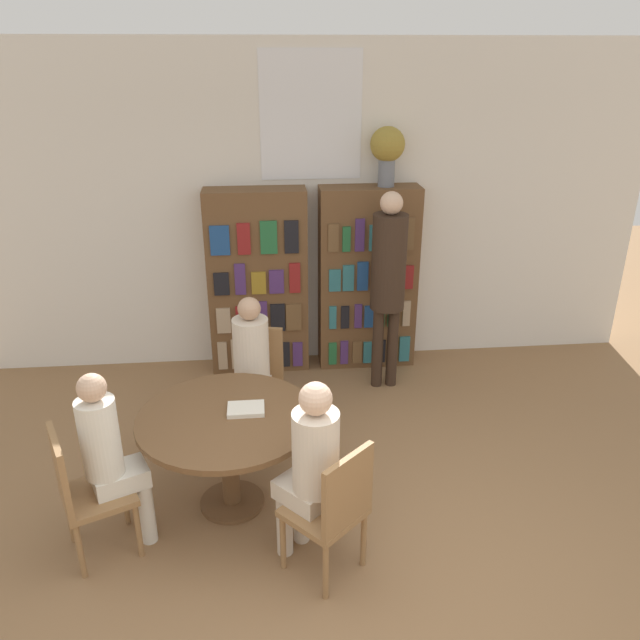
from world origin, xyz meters
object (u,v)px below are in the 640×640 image
(chair_near_camera, at_px, (83,489))
(librarian_standing, at_px, (388,272))
(reading_table, at_px, (228,431))
(chair_far_side, at_px, (334,507))
(seated_reader_left, at_px, (251,365))
(chair_left_side, at_px, (256,378))
(seated_reader_back, at_px, (111,454))
(flower_vase, at_px, (387,149))
(bookshelf_left, at_px, (258,282))
(seated_reader_right, at_px, (311,463))
(bookshelf_right, at_px, (368,279))

(chair_near_camera, bearing_deg, librarian_standing, 107.15)
(reading_table, relative_size, chair_near_camera, 1.33)
(chair_near_camera, height_order, chair_far_side, same)
(reading_table, height_order, seated_reader_left, seated_reader_left)
(chair_left_side, bearing_deg, seated_reader_back, 66.29)
(flower_vase, distance_m, librarian_standing, 1.09)
(chair_left_side, height_order, seated_reader_back, seated_reader_back)
(chair_near_camera, xyz_separation_m, seated_reader_left, (0.99, 1.11, 0.21))
(bookshelf_left, height_order, librarian_standing, librarian_standing)
(chair_left_side, xyz_separation_m, seated_reader_back, (-0.86, -1.20, 0.18))
(seated_reader_right, relative_size, seated_reader_back, 1.02)
(flower_vase, height_order, seated_reader_back, flower_vase)
(bookshelf_left, height_order, flower_vase, flower_vase)
(bookshelf_right, bearing_deg, seated_reader_right, -106.30)
(reading_table, height_order, librarian_standing, librarian_standing)
(bookshelf_right, height_order, librarian_standing, librarian_standing)
(bookshelf_right, relative_size, librarian_standing, 0.97)
(seated_reader_left, height_order, librarian_standing, librarian_standing)
(bookshelf_left, height_order, reading_table, bookshelf_left)
(bookshelf_right, bearing_deg, flower_vase, 1.79)
(reading_table, xyz_separation_m, chair_near_camera, (-0.84, -0.38, -0.10))
(seated_reader_right, xyz_separation_m, librarian_standing, (0.86, 2.11, 0.41))
(flower_vase, xyz_separation_m, reading_table, (-1.40, -2.07, -1.50))
(chair_far_side, bearing_deg, librarian_standing, 29.52)
(librarian_standing, bearing_deg, reading_table, -130.99)
(bookshelf_right, distance_m, chair_near_camera, 3.25)
(seated_reader_right, bearing_deg, reading_table, 90.00)
(flower_vase, bearing_deg, reading_table, -124.20)
(chair_left_side, bearing_deg, chair_near_camera, 63.00)
(reading_table, bearing_deg, flower_vase, 55.80)
(bookshelf_right, distance_m, seated_reader_left, 1.75)
(bookshelf_left, xyz_separation_m, seated_reader_right, (0.28, -2.61, -0.17))
(seated_reader_back, bearing_deg, seated_reader_left, 117.16)
(flower_vase, relative_size, seated_reader_left, 0.43)
(bookshelf_right, xyz_separation_m, flower_vase, (0.14, 0.00, 1.21))
(bookshelf_left, distance_m, chair_near_camera, 2.69)
(chair_near_camera, distance_m, seated_reader_left, 1.50)
(chair_near_camera, height_order, seated_reader_right, seated_reader_right)
(reading_table, distance_m, seated_reader_back, 0.74)
(flower_vase, distance_m, chair_left_side, 2.32)
(seated_reader_left, xyz_separation_m, seated_reader_right, (0.35, -1.28, 0.01))
(chair_left_side, distance_m, librarian_standing, 1.48)
(reading_table, xyz_separation_m, seated_reader_back, (-0.67, -0.30, 0.08))
(chair_far_side, xyz_separation_m, seated_reader_left, (-0.47, 1.41, 0.21))
(chair_left_side, bearing_deg, bookshelf_left, -79.92)
(seated_reader_back, bearing_deg, chair_left_side, 120.29)
(bookshelf_left, xyz_separation_m, seated_reader_back, (-0.89, -2.36, -0.20))
(bookshelf_right, relative_size, chair_near_camera, 1.99)
(bookshelf_left, relative_size, seated_reader_back, 1.44)
(bookshelf_left, distance_m, librarian_standing, 1.27)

